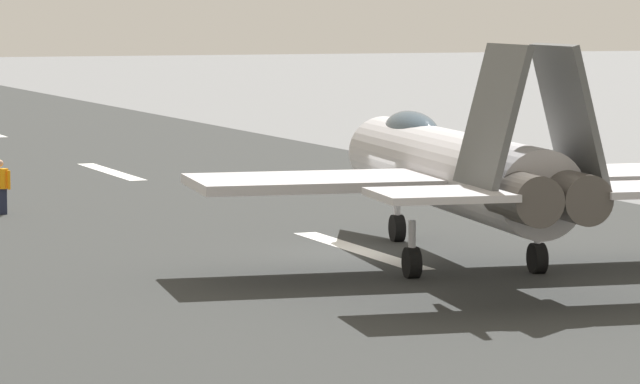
# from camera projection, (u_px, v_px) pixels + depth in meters

# --- Properties ---
(ground_plane) EXTENTS (400.00, 400.00, 0.00)m
(ground_plane) POSITION_uv_depth(u_px,v_px,m) (366.00, 253.00, 47.35)
(ground_plane) COLOR slate
(runway_strip) EXTENTS (240.00, 26.00, 0.02)m
(runway_strip) POSITION_uv_depth(u_px,v_px,m) (366.00, 252.00, 47.33)
(runway_strip) COLOR #2E302F
(runway_strip) RESTS_ON ground
(fighter_jet) EXTENTS (17.26, 13.86, 5.68)m
(fighter_jet) POSITION_uv_depth(u_px,v_px,m) (451.00, 168.00, 44.79)
(fighter_jet) COLOR #B6B3B7
(fighter_jet) RESTS_ON ground
(crew_person) EXTENTS (0.50, 0.56, 1.74)m
(crew_person) POSITION_uv_depth(u_px,v_px,m) (0.00, 187.00, 55.98)
(crew_person) COLOR #1E2338
(crew_person) RESTS_ON ground
(marker_cone_far) EXTENTS (0.44, 0.44, 0.55)m
(marker_cone_far) POSITION_uv_depth(u_px,v_px,m) (458.00, 163.00, 71.67)
(marker_cone_far) COLOR orange
(marker_cone_far) RESTS_ON ground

